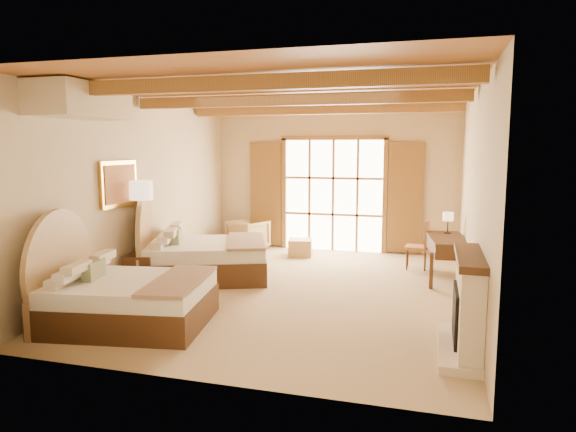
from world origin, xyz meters
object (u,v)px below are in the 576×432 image
(bed_far, at_px, (197,254))
(armchair, at_px, (248,235))
(bed_near, at_px, (119,294))
(nightstand, at_px, (141,271))
(desk, at_px, (447,257))

(bed_far, distance_m, armchair, 2.60)
(armchair, bearing_deg, bed_near, 115.34)
(nightstand, relative_size, desk, 0.38)
(bed_near, xyz_separation_m, nightstand, (-0.70, 1.64, -0.12))
(bed_near, xyz_separation_m, desk, (4.23, 3.57, 0.01))
(bed_near, distance_m, nightstand, 1.78)
(bed_near, xyz_separation_m, bed_far, (-0.10, 2.55, 0.03))
(bed_near, height_order, desk, bed_near)
(bed_near, bearing_deg, desk, 31.11)
(desk, bearing_deg, nightstand, -166.10)
(armchair, bearing_deg, desk, -175.70)
(bed_far, relative_size, desk, 1.80)
(armchair, height_order, desk, desk)
(bed_far, xyz_separation_m, desk, (4.34, 1.02, -0.02))
(nightstand, height_order, armchair, armchair)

